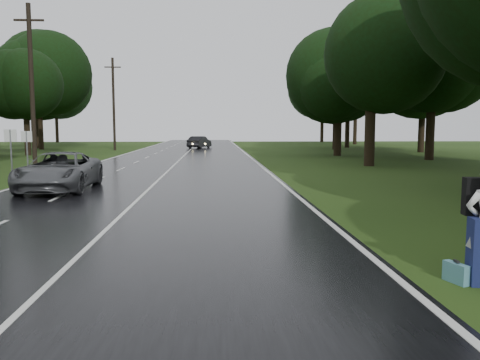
% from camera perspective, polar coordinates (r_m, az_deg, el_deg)
% --- Properties ---
extents(ground, '(160.00, 160.00, 0.00)m').
position_cam_1_polar(ground, '(11.03, -17.31, -7.74)').
color(ground, '#253D12').
rests_on(ground, ground).
extents(road, '(12.00, 140.00, 0.04)m').
position_cam_1_polar(road, '(30.61, -8.10, 1.25)').
color(road, black).
rests_on(road, ground).
extents(lane_center, '(0.12, 140.00, 0.01)m').
position_cam_1_polar(lane_center, '(30.60, -8.10, 1.30)').
color(lane_center, silver).
rests_on(lane_center, road).
extents(grey_car, '(2.71, 5.63, 1.55)m').
position_cam_1_polar(grey_car, '(21.38, -20.23, 0.98)').
color(grey_car, '#515356').
rests_on(grey_car, road).
extents(far_car, '(2.99, 4.73, 1.47)m').
position_cam_1_polar(far_car, '(60.39, -4.73, 4.39)').
color(far_car, black).
rests_on(far_car, road).
extents(suitcase, '(0.28, 0.50, 0.34)m').
position_cam_1_polar(suitcase, '(9.10, 23.77, -9.84)').
color(suitcase, teal).
rests_on(suitcase, ground).
extents(utility_pole_mid, '(1.80, 0.28, 10.09)m').
position_cam_1_polar(utility_pole_mid, '(33.37, -22.65, 1.21)').
color(utility_pole_mid, black).
rests_on(utility_pole_mid, ground).
extents(utility_pole_far, '(1.80, 0.28, 10.28)m').
position_cam_1_polar(utility_pole_far, '(57.38, -14.32, 3.36)').
color(utility_pole_far, black).
rests_on(utility_pole_far, ground).
extents(road_sign_a, '(0.60, 0.10, 2.49)m').
position_cam_1_polar(road_sign_a, '(26.59, -24.89, -0.03)').
color(road_sign_a, white).
rests_on(road_sign_a, ground).
extents(road_sign_b, '(0.58, 0.10, 2.40)m').
position_cam_1_polar(road_sign_b, '(28.51, -23.36, 0.41)').
color(road_sign_b, white).
rests_on(road_sign_b, ground).
extents(tree_left_e, '(7.77, 7.77, 12.13)m').
position_cam_1_polar(tree_left_e, '(49.89, -23.37, 2.65)').
color(tree_left_e, black).
rests_on(tree_left_e, ground).
extents(tree_left_f, '(9.91, 9.91, 15.48)m').
position_cam_1_polar(tree_left_f, '(62.66, -22.04, 3.32)').
color(tree_left_f, black).
rests_on(tree_left_f, ground).
extents(tree_right_d, '(8.53, 8.53, 13.32)m').
position_cam_1_polar(tree_right_d, '(34.27, 14.73, 1.60)').
color(tree_right_d, black).
rests_on(tree_right_d, ground).
extents(tree_right_e, '(7.65, 7.65, 11.95)m').
position_cam_1_polar(tree_right_e, '(46.10, 11.22, 2.79)').
color(tree_right_e, black).
rests_on(tree_right_e, ground).
extents(tree_right_f, '(8.39, 8.39, 13.11)m').
position_cam_1_polar(tree_right_f, '(58.85, 10.95, 3.50)').
color(tree_right_f, black).
rests_on(tree_right_f, ground).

